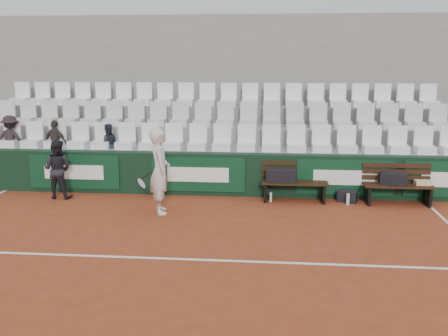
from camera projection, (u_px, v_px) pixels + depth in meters
ground at (177, 259)px, 8.07m from camera, size 80.00×80.00×0.00m
court_baseline at (177, 259)px, 8.07m from camera, size 18.00×0.06×0.01m
back_barrier at (210, 174)px, 11.84m from camera, size 18.00×0.34×1.00m
grandstand_tier_front at (210, 168)px, 12.46m from camera, size 18.00×0.95×1.00m
grandstand_tier_mid at (215, 152)px, 13.34m from camera, size 18.00×0.95×1.45m
grandstand_tier_back at (218, 139)px, 14.21m from camera, size 18.00×0.95×1.90m
grandstand_rear_wall at (220, 93)px, 14.55m from camera, size 18.00×0.30×4.40m
seat_row_front at (209, 137)px, 12.12m from camera, size 11.90×0.44×0.63m
seat_row_mid at (214, 114)px, 12.94m from camera, size 11.90×0.44×0.63m
seat_row_back at (217, 94)px, 13.77m from camera, size 11.90×0.44×0.63m
bench_left at (294, 191)px, 11.34m from camera, size 1.50×0.56×0.45m
bench_right at (397, 194)px, 11.08m from camera, size 1.50×0.56×0.45m
sports_bag_left at (281, 176)px, 11.27m from camera, size 0.67×0.30×0.28m
sports_bag_right at (394, 179)px, 11.01m from camera, size 0.62×0.41×0.26m
towel at (423, 183)px, 11.02m from camera, size 0.34×0.25×0.09m
sports_bag_ground at (347, 196)px, 11.30m from camera, size 0.49×0.39×0.26m
water_bottle_near at (271, 197)px, 11.29m from camera, size 0.06×0.06×0.22m
water_bottle_far at (348, 199)px, 11.05m from camera, size 0.07×0.07×0.26m
tennis_player at (160, 171)px, 10.35m from camera, size 0.81×0.76×1.80m
ball_kid at (57, 169)px, 11.50m from camera, size 0.70×0.56×1.37m
spectator_a at (10, 122)px, 12.55m from camera, size 0.82×0.49×1.24m
spectator_b at (55, 125)px, 12.46m from camera, size 0.71×0.45×1.13m
spectator_c at (107, 127)px, 12.35m from camera, size 0.63×0.57×1.05m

